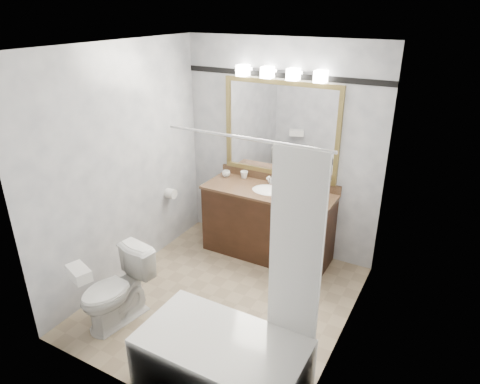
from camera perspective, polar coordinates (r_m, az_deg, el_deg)
name	(u,v)px	position (r m, az deg, el deg)	size (l,w,h in m)	color
room	(222,189)	(3.92, -2.36, 0.40)	(2.42, 2.62, 2.52)	gray
vanity	(268,222)	(5.09, 3.72, -3.97)	(1.53, 0.58, 0.97)	black
mirror	(280,130)	(4.92, 5.39, 8.29)	(1.40, 0.04, 1.10)	olive
vanity_light_bar	(280,73)	(4.74, 5.41, 15.53)	(1.02, 0.14, 0.12)	silver
accent_stripe	(283,75)	(4.81, 5.72, 15.23)	(2.40, 0.01, 0.06)	black
bathtub	(226,356)	(3.59, -1.89, -20.99)	(1.30, 0.75, 1.96)	white
tp_roll	(171,194)	(5.25, -9.21, -0.21)	(0.12, 0.12, 0.11)	white
toilet	(116,290)	(4.26, -16.19, -12.40)	(0.40, 0.70, 0.72)	white
tissue_box	(79,273)	(3.84, -20.69, -10.07)	(0.24, 0.13, 0.10)	white
coffee_maker	(309,183)	(4.66, 9.24, 1.20)	(0.19, 0.24, 0.37)	black
cup_left	(226,174)	(5.28, -1.86, 2.46)	(0.10, 0.10, 0.08)	white
cup_right	(244,175)	(5.23, 0.55, 2.33)	(0.09, 0.09, 0.09)	white
soap_bottle_a	(272,180)	(5.07, 4.26, 1.65)	(0.04, 0.05, 0.10)	white
soap_bottle_b	(291,184)	(5.01, 6.81, 1.06)	(0.06, 0.06, 0.07)	white
soap_bar	(275,186)	(4.99, 4.74, 0.76)	(0.07, 0.04, 0.02)	beige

